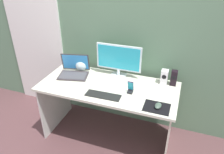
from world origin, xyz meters
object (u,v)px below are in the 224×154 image
(monitor, at_px, (119,59))
(keyboard_external, at_px, (103,95))
(fishbowl, at_px, (81,65))
(phone_in_dock, at_px, (130,89))
(mouse, at_px, (158,106))
(speaker_near_monitor, at_px, (164,77))
(speaker_right, at_px, (174,78))
(laptop, at_px, (74,71))

(monitor, xyz_separation_m, keyboard_external, (-0.01, -0.46, -0.21))
(fishbowl, xyz_separation_m, phone_in_dock, (0.72, -0.30, -0.03))
(mouse, bearing_deg, monitor, 146.45)
(speaker_near_monitor, height_order, mouse, speaker_near_monitor)
(speaker_near_monitor, bearing_deg, speaker_right, 0.03)
(speaker_near_monitor, distance_m, mouse, 0.48)
(monitor, xyz_separation_m, laptop, (-0.52, -0.15, -0.17))
(phone_in_dock, bearing_deg, speaker_near_monitor, 45.63)
(monitor, xyz_separation_m, fishbowl, (-0.49, -0.01, -0.14))
(keyboard_external, bearing_deg, speaker_near_monitor, 38.69)
(speaker_near_monitor, distance_m, laptop, 1.07)
(laptop, height_order, keyboard_external, laptop)
(monitor, bearing_deg, speaker_right, 0.41)
(speaker_near_monitor, relative_size, keyboard_external, 0.45)
(laptop, relative_size, fishbowl, 2.59)
(monitor, height_order, keyboard_external, monitor)
(speaker_right, xyz_separation_m, fishbowl, (-1.13, -0.01, -0.02))
(mouse, bearing_deg, fishbowl, 162.84)
(speaker_right, distance_m, keyboard_external, 0.81)
(monitor, bearing_deg, mouse, -40.40)
(keyboard_external, bearing_deg, phone_in_dock, 30.47)
(speaker_right, relative_size, laptop, 0.45)
(phone_in_dock, bearing_deg, speaker_right, 37.35)
(laptop, bearing_deg, phone_in_dock, -11.70)
(monitor, relative_size, speaker_near_monitor, 3.25)
(phone_in_dock, bearing_deg, mouse, -26.92)
(monitor, bearing_deg, laptop, -163.48)
(speaker_right, relative_size, phone_in_dock, 1.29)
(keyboard_external, xyz_separation_m, mouse, (0.57, -0.01, 0.02))
(fishbowl, distance_m, keyboard_external, 0.66)
(speaker_right, distance_m, phone_in_dock, 0.52)
(speaker_right, xyz_separation_m, keyboard_external, (-0.66, -0.47, -0.08))
(keyboard_external, bearing_deg, mouse, -2.25)
(speaker_right, relative_size, mouse, 1.77)
(speaker_near_monitor, distance_m, keyboard_external, 0.73)
(speaker_near_monitor, relative_size, phone_in_dock, 1.21)
(monitor, distance_m, keyboard_external, 0.51)
(speaker_near_monitor, relative_size, laptop, 0.42)
(monitor, distance_m, mouse, 0.75)
(keyboard_external, bearing_deg, monitor, 86.69)
(mouse, bearing_deg, speaker_right, 86.13)
(speaker_near_monitor, height_order, laptop, laptop)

